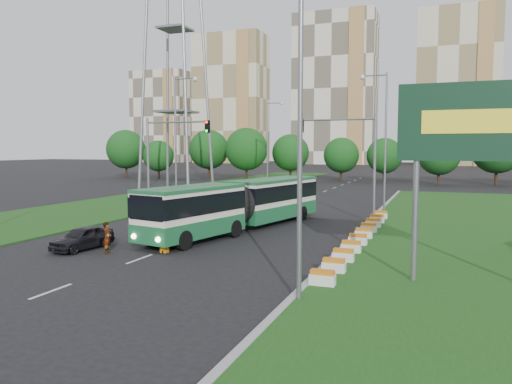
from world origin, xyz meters
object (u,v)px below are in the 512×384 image
at_px(car_left_near, 82,238).
at_px(traffic_mast_median, 352,150).
at_px(transmission_pylon, 175,12).
at_px(traffic_mast_left, 165,150).
at_px(shopping_trolley, 164,247).
at_px(billboard, 480,130).
at_px(articulated_bus, 238,204).
at_px(pedestrian, 107,238).
at_px(car_left_far, 203,201).

bearing_deg(car_left_near, traffic_mast_median, 58.49).
bearing_deg(transmission_pylon, traffic_mast_left, -63.14).
bearing_deg(shopping_trolley, billboard, -2.35).
xyz_separation_m(traffic_mast_left, transmission_pylon, (-9.62, 19.00, 16.65)).
bearing_deg(articulated_bus, pedestrian, -98.01).
bearing_deg(car_left_near, transmission_pylon, 118.24).
bearing_deg(shopping_trolley, transmission_pylon, 122.81).
height_order(traffic_mast_median, articulated_bus, traffic_mast_median).
distance_m(traffic_mast_median, traffic_mast_left, 15.19).
bearing_deg(transmission_pylon, pedestrian, -66.29).
height_order(traffic_mast_left, shopping_trolley, traffic_mast_left).
xyz_separation_m(traffic_mast_median, shopping_trolley, (-7.42, -14.22, -5.04)).
xyz_separation_m(articulated_bus, pedestrian, (-3.54, -9.32, -0.91)).
xyz_separation_m(traffic_mast_left, shopping_trolley, (7.74, -13.22, -5.04)).
distance_m(traffic_mast_left, transmission_pylon, 27.03).
bearing_deg(transmission_pylon, car_left_near, -68.90).
distance_m(traffic_mast_left, car_left_far, 6.66).
xyz_separation_m(transmission_pylon, shopping_trolley, (17.36, -32.22, -21.69)).
distance_m(billboard, articulated_bus, 17.70).
relative_size(billboard, shopping_trolley, 12.81).
bearing_deg(car_left_near, articulated_bus, 65.50).
height_order(traffic_mast_median, car_left_near, traffic_mast_median).
height_order(transmission_pylon, pedestrian, transmission_pylon).
bearing_deg(traffic_mast_left, transmission_pylon, 116.86).
relative_size(billboard, car_left_far, 1.79).
height_order(billboard, shopping_trolley, billboard).
height_order(billboard, traffic_mast_left, same).
distance_m(billboard, car_left_far, 29.64).
distance_m(pedestrian, shopping_trolley, 2.99).
distance_m(traffic_mast_left, pedestrian, 15.98).
distance_m(traffic_mast_median, car_left_far, 15.21).
bearing_deg(pedestrian, shopping_trolley, -87.50).
xyz_separation_m(billboard, traffic_mast_left, (-22.63, 15.00, -0.81)).
height_order(transmission_pylon, shopping_trolley, transmission_pylon).
bearing_deg(traffic_mast_left, traffic_mast_median, 3.77).
height_order(car_left_far, shopping_trolley, car_left_far).
height_order(billboard, car_left_far, billboard).
relative_size(car_left_near, car_left_far, 0.84).
bearing_deg(billboard, shopping_trolley, 173.16).
relative_size(traffic_mast_median, car_left_near, 2.14).
bearing_deg(traffic_mast_left, car_left_far, 76.36).
relative_size(traffic_mast_median, transmission_pylon, 0.18).
bearing_deg(traffic_mast_median, car_left_far, 165.36).
xyz_separation_m(billboard, articulated_bus, (-14.01, 9.86, -4.42)).
distance_m(articulated_bus, shopping_trolley, 8.25).
xyz_separation_m(transmission_pylon, articulated_bus, (18.24, -24.14, -20.26)).
distance_m(transmission_pylon, car_left_near, 41.36).
bearing_deg(billboard, traffic_mast_left, 146.45).
relative_size(transmission_pylon, car_left_far, 9.87).
bearing_deg(shopping_trolley, car_left_far, 114.77).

